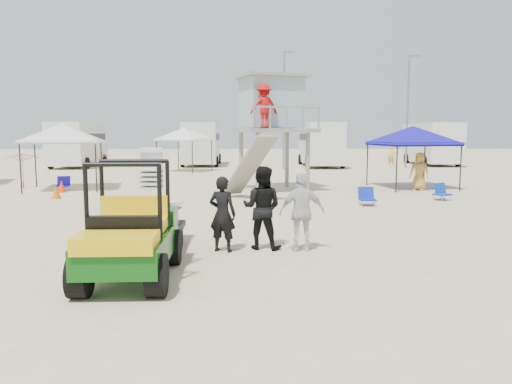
{
  "coord_description": "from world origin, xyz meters",
  "views": [
    {
      "loc": [
        0.24,
        -7.34,
        2.54
      ],
      "look_at": [
        0.5,
        3.0,
        1.3
      ],
      "focal_mm": 35.0,
      "sensor_mm": 36.0,
      "label": 1
    }
  ],
  "objects_px": {
    "canopy_blue": "(413,129)",
    "man_left": "(222,214)",
    "utility_cart": "(128,226)",
    "lifeguard_tower": "(271,107)",
    "surf_trailer": "(154,213)"
  },
  "relations": [
    {
      "from": "canopy_blue",
      "to": "man_left",
      "type": "bearing_deg",
      "value": -123.89
    },
    {
      "from": "man_left",
      "to": "utility_cart",
      "type": "bearing_deg",
      "value": 72.06
    },
    {
      "from": "lifeguard_tower",
      "to": "canopy_blue",
      "type": "height_order",
      "value": "lifeguard_tower"
    },
    {
      "from": "man_left",
      "to": "lifeguard_tower",
      "type": "height_order",
      "value": "lifeguard_tower"
    },
    {
      "from": "lifeguard_tower",
      "to": "surf_trailer",
      "type": "bearing_deg",
      "value": -106.11
    },
    {
      "from": "surf_trailer",
      "to": "canopy_blue",
      "type": "height_order",
      "value": "canopy_blue"
    },
    {
      "from": "surf_trailer",
      "to": "canopy_blue",
      "type": "bearing_deg",
      "value": 50.77
    },
    {
      "from": "man_left",
      "to": "canopy_blue",
      "type": "height_order",
      "value": "canopy_blue"
    },
    {
      "from": "surf_trailer",
      "to": "lifeguard_tower",
      "type": "relative_size",
      "value": 0.45
    },
    {
      "from": "utility_cart",
      "to": "man_left",
      "type": "relative_size",
      "value": 1.66
    },
    {
      "from": "man_left",
      "to": "canopy_blue",
      "type": "distance_m",
      "value": 14.74
    },
    {
      "from": "utility_cart",
      "to": "surf_trailer",
      "type": "height_order",
      "value": "utility_cart"
    },
    {
      "from": "surf_trailer",
      "to": "man_left",
      "type": "relative_size",
      "value": 1.36
    },
    {
      "from": "utility_cart",
      "to": "surf_trailer",
      "type": "distance_m",
      "value": 2.34
    },
    {
      "from": "utility_cart",
      "to": "lifeguard_tower",
      "type": "bearing_deg",
      "value": 76.57
    }
  ]
}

